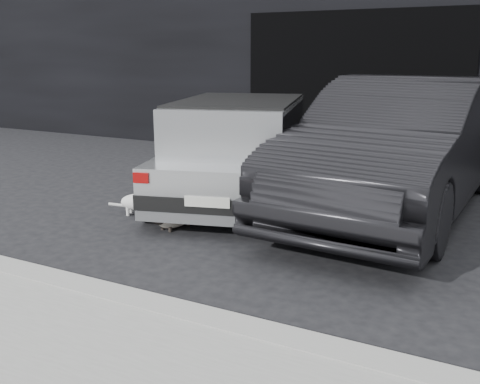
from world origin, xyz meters
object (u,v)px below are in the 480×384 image
at_px(cat_siamese, 172,219).
at_px(cat_white, 143,202).
at_px(silver_hatchback, 241,145).
at_px(second_car, 398,146).

distance_m(cat_siamese, cat_white, 0.67).
bearing_deg(cat_white, silver_hatchback, 130.10).
relative_size(silver_hatchback, cat_white, 5.76).
relative_size(silver_hatchback, cat_siamese, 5.50).
relative_size(silver_hatchback, second_car, 0.80).
bearing_deg(cat_white, cat_siamese, 46.35).
height_order(silver_hatchback, second_car, second_car).
distance_m(silver_hatchback, cat_siamese, 1.58).
relative_size(second_car, cat_siamese, 6.91).
relative_size(cat_siamese, cat_white, 1.05).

